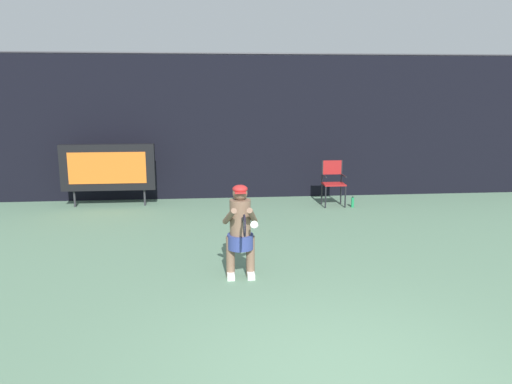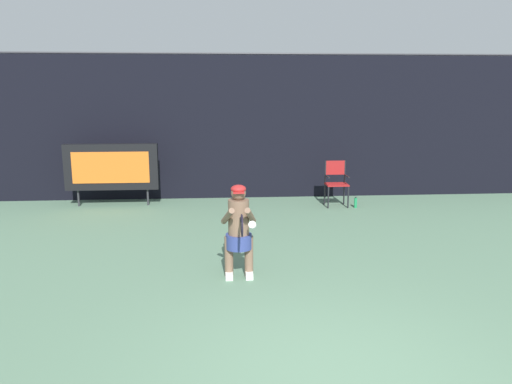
{
  "view_description": "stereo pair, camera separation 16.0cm",
  "coord_description": "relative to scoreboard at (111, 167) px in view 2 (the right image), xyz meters",
  "views": [
    {
      "loc": [
        -1.3,
        -4.24,
        2.79
      ],
      "look_at": [
        -0.52,
        4.08,
        1.05
      ],
      "focal_mm": 35.02,
      "sensor_mm": 36.0,
      "label": 1
    },
    {
      "loc": [
        -1.14,
        -4.25,
        2.79
      ],
      "look_at": [
        -0.52,
        4.08,
        1.05
      ],
      "focal_mm": 35.02,
      "sensor_mm": 36.0,
      "label": 2
    }
  ],
  "objects": [
    {
      "name": "tennis_player",
      "position": [
        2.85,
        -4.88,
        -0.19
      ],
      "size": [
        0.53,
        0.61,
        1.41
      ],
      "color": "white",
      "rests_on": "ground"
    },
    {
      "name": "water_bottle",
      "position": [
        5.79,
        -0.64,
        -0.82
      ],
      "size": [
        0.07,
        0.07,
        0.27
      ],
      "color": "#1F8B4F",
      "rests_on": "ground"
    },
    {
      "name": "umpire_chair",
      "position": [
        5.37,
        -0.39,
        -0.33
      ],
      "size": [
        0.52,
        0.44,
        1.08
      ],
      "color": "black",
      "rests_on": "ground"
    },
    {
      "name": "backdrop_screen",
      "position": [
        3.71,
        0.75,
        0.86
      ],
      "size": [
        18.0,
        0.12,
        3.66
      ],
      "color": "black",
      "rests_on": "ground"
    },
    {
      "name": "tennis_racket",
      "position": [
        2.87,
        -5.41,
        0.0
      ],
      "size": [
        0.03,
        0.6,
        0.31
      ],
      "rotation": [
        0.0,
        0.0,
        0.35
      ],
      "color": "black"
    },
    {
      "name": "scoreboard",
      "position": [
        0.0,
        0.0,
        0.0
      ],
      "size": [
        2.2,
        0.21,
        1.5
      ],
      "color": "black",
      "rests_on": "ground"
    }
  ]
}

